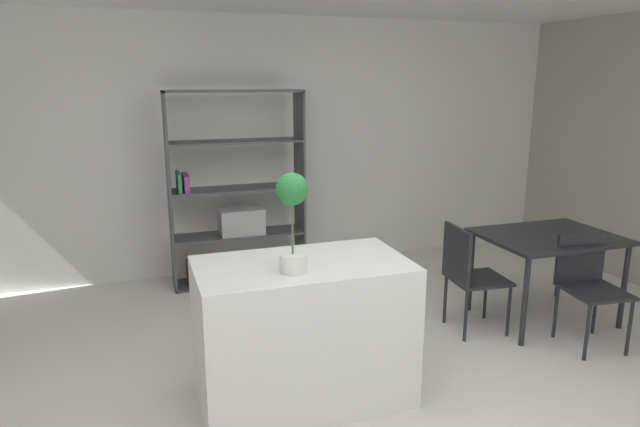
{
  "coord_description": "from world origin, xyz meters",
  "views": [
    {
      "loc": [
        -1.14,
        -2.81,
        2.04
      ],
      "look_at": [
        -0.01,
        0.51,
        1.19
      ],
      "focal_mm": 31.38,
      "sensor_mm": 36.0,
      "label": 1
    }
  ],
  "objects_px": {
    "dining_table": "(548,244)",
    "dining_chair_near": "(588,279)",
    "dining_chair_island_side": "(468,270)",
    "potted_plant_on_island": "(292,211)",
    "open_bookshelf": "(234,203)",
    "kitchen_island": "(303,332)"
  },
  "relations": [
    {
      "from": "kitchen_island",
      "to": "dining_chair_near",
      "type": "distance_m",
      "value": 2.34
    },
    {
      "from": "potted_plant_on_island",
      "to": "open_bookshelf",
      "type": "relative_size",
      "value": 0.31
    },
    {
      "from": "dining_chair_island_side",
      "to": "dining_chair_near",
      "type": "bearing_deg",
      "value": -115.93
    },
    {
      "from": "open_bookshelf",
      "to": "dining_chair_island_side",
      "type": "relative_size",
      "value": 2.16
    },
    {
      "from": "dining_table",
      "to": "dining_chair_near",
      "type": "bearing_deg",
      "value": -88.48
    },
    {
      "from": "kitchen_island",
      "to": "potted_plant_on_island",
      "type": "height_order",
      "value": "potted_plant_on_island"
    },
    {
      "from": "dining_chair_island_side",
      "to": "dining_table",
      "type": "bearing_deg",
      "value": -85.9
    },
    {
      "from": "kitchen_island",
      "to": "dining_table",
      "type": "height_order",
      "value": "kitchen_island"
    },
    {
      "from": "dining_table",
      "to": "dining_chair_near",
      "type": "distance_m",
      "value": 0.48
    },
    {
      "from": "potted_plant_on_island",
      "to": "dining_table",
      "type": "relative_size",
      "value": 0.54
    },
    {
      "from": "open_bookshelf",
      "to": "dining_table",
      "type": "bearing_deg",
      "value": -37.22
    },
    {
      "from": "dining_table",
      "to": "dining_chair_island_side",
      "type": "height_order",
      "value": "dining_chair_island_side"
    },
    {
      "from": "dining_table",
      "to": "dining_chair_island_side",
      "type": "xyz_separation_m",
      "value": [
        -0.77,
        0.01,
        -0.15
      ]
    },
    {
      "from": "dining_table",
      "to": "kitchen_island",
      "type": "bearing_deg",
      "value": -167.47
    },
    {
      "from": "kitchen_island",
      "to": "dining_chair_island_side",
      "type": "distance_m",
      "value": 1.65
    },
    {
      "from": "kitchen_island",
      "to": "dining_chair_island_side",
      "type": "xyz_separation_m",
      "value": [
        1.56,
        0.53,
        0.06
      ]
    },
    {
      "from": "dining_chair_island_side",
      "to": "kitchen_island",
      "type": "bearing_deg",
      "value": 113.33
    },
    {
      "from": "open_bookshelf",
      "to": "dining_table",
      "type": "xyz_separation_m",
      "value": [
        2.35,
        -1.79,
        -0.14
      ]
    },
    {
      "from": "dining_chair_near",
      "to": "dining_chair_island_side",
      "type": "distance_m",
      "value": 0.91
    },
    {
      "from": "dining_table",
      "to": "open_bookshelf",
      "type": "bearing_deg",
      "value": 142.78
    },
    {
      "from": "open_bookshelf",
      "to": "dining_chair_near",
      "type": "height_order",
      "value": "open_bookshelf"
    },
    {
      "from": "potted_plant_on_island",
      "to": "dining_chair_near",
      "type": "relative_size",
      "value": 0.69
    }
  ]
}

